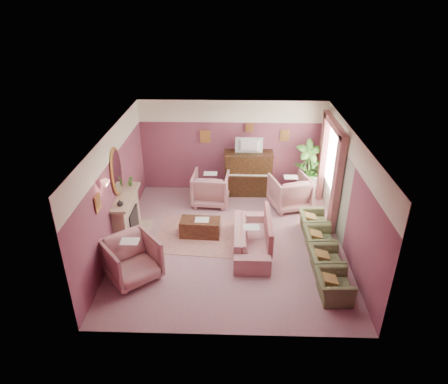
{
  "coord_description": "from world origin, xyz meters",
  "views": [
    {
      "loc": [
        0.1,
        -8.3,
        5.67
      ],
      "look_at": [
        -0.16,
        0.4,
        1.19
      ],
      "focal_mm": 32.0,
      "sensor_mm": 36.0,
      "label": 1
    }
  ],
  "objects_px": {
    "television": "(249,145)",
    "floral_armchair_right": "(290,190)",
    "floral_armchair_front": "(132,257)",
    "floral_armchair_left": "(211,187)",
    "olive_chair_b": "(326,258)",
    "olive_chair_d": "(314,220)",
    "olive_chair_c": "(319,238)",
    "piano": "(248,174)",
    "side_table": "(311,185)",
    "coffee_table": "(200,227)",
    "olive_chair_a": "(334,283)",
    "sofa": "(251,234)"
  },
  "relations": [
    {
      "from": "sofa",
      "to": "piano",
      "type": "bearing_deg",
      "value": 90.17
    },
    {
      "from": "television",
      "to": "olive_chair_d",
      "type": "xyz_separation_m",
      "value": [
        1.64,
        -2.08,
        -1.25
      ]
    },
    {
      "from": "floral_armchair_left",
      "to": "olive_chair_b",
      "type": "height_order",
      "value": "floral_armchair_left"
    },
    {
      "from": "piano",
      "to": "coffee_table",
      "type": "xyz_separation_m",
      "value": [
        -1.26,
        -2.4,
        -0.43
      ]
    },
    {
      "from": "piano",
      "to": "olive_chair_b",
      "type": "distance_m",
      "value": 4.12
    },
    {
      "from": "olive_chair_d",
      "to": "floral_armchair_left",
      "type": "bearing_deg",
      "value": 151.65
    },
    {
      "from": "olive_chair_d",
      "to": "piano",
      "type": "bearing_deg",
      "value": 127.47
    },
    {
      "from": "television",
      "to": "floral_armchair_right",
      "type": "xyz_separation_m",
      "value": [
        1.17,
        -0.78,
        -1.07
      ]
    },
    {
      "from": "coffee_table",
      "to": "olive_chair_d",
      "type": "relative_size",
      "value": 1.24
    },
    {
      "from": "piano",
      "to": "olive_chair_a",
      "type": "bearing_deg",
      "value": -70.4
    },
    {
      "from": "floral_armchair_left",
      "to": "olive_chair_a",
      "type": "xyz_separation_m",
      "value": [
        2.73,
        -3.93,
        -0.18
      ]
    },
    {
      "from": "floral_armchair_left",
      "to": "olive_chair_b",
      "type": "xyz_separation_m",
      "value": [
        2.73,
        -3.11,
        -0.18
      ]
    },
    {
      "from": "floral_armchair_front",
      "to": "olive_chair_a",
      "type": "relative_size",
      "value": 1.32
    },
    {
      "from": "sofa",
      "to": "floral_armchair_right",
      "type": "xyz_separation_m",
      "value": [
        1.16,
        2.14,
        0.1
      ]
    },
    {
      "from": "television",
      "to": "floral_armchair_front",
      "type": "relative_size",
      "value": 0.76
    },
    {
      "from": "olive_chair_b",
      "to": "piano",
      "type": "bearing_deg",
      "value": 113.44
    },
    {
      "from": "olive_chair_b",
      "to": "floral_armchair_right",
      "type": "bearing_deg",
      "value": 99.05
    },
    {
      "from": "floral_armchair_left",
      "to": "floral_armchair_front",
      "type": "distance_m",
      "value": 3.76
    },
    {
      "from": "sofa",
      "to": "olive_chair_d",
      "type": "xyz_separation_m",
      "value": [
        1.63,
        0.83,
        -0.08
      ]
    },
    {
      "from": "piano",
      "to": "television",
      "type": "distance_m",
      "value": 0.95
    },
    {
      "from": "floral_armchair_left",
      "to": "olive_chair_b",
      "type": "bearing_deg",
      "value": -48.74
    },
    {
      "from": "side_table",
      "to": "floral_armchair_left",
      "type": "bearing_deg",
      "value": -169.16
    },
    {
      "from": "floral_armchair_left",
      "to": "olive_chair_c",
      "type": "relative_size",
      "value": 1.32
    },
    {
      "from": "floral_armchair_left",
      "to": "olive_chair_c",
      "type": "bearing_deg",
      "value": -40.02
    },
    {
      "from": "television",
      "to": "floral_armchair_front",
      "type": "xyz_separation_m",
      "value": [
        -2.58,
        -4.06,
        -1.07
      ]
    },
    {
      "from": "side_table",
      "to": "coffee_table",
      "type": "bearing_deg",
      "value": -143.8
    },
    {
      "from": "floral_armchair_front",
      "to": "television",
      "type": "bearing_deg",
      "value": 57.59
    },
    {
      "from": "olive_chair_a",
      "to": "side_table",
      "type": "height_order",
      "value": "side_table"
    },
    {
      "from": "television",
      "to": "olive_chair_a",
      "type": "distance_m",
      "value": 4.99
    },
    {
      "from": "sofa",
      "to": "side_table",
      "type": "height_order",
      "value": "sofa"
    },
    {
      "from": "coffee_table",
      "to": "floral_armchair_right",
      "type": "xyz_separation_m",
      "value": [
        2.43,
        1.57,
        0.3
      ]
    },
    {
      "from": "television",
      "to": "olive_chair_d",
      "type": "height_order",
      "value": "television"
    },
    {
      "from": "sofa",
      "to": "floral_armchair_left",
      "type": "distance_m",
      "value": 2.56
    },
    {
      "from": "olive_chair_d",
      "to": "side_table",
      "type": "distance_m",
      "value": 2.06
    },
    {
      "from": "side_table",
      "to": "sofa",
      "type": "bearing_deg",
      "value": -123.2
    },
    {
      "from": "coffee_table",
      "to": "olive_chair_c",
      "type": "distance_m",
      "value": 2.96
    },
    {
      "from": "floral_armchair_right",
      "to": "side_table",
      "type": "bearing_deg",
      "value": 45.58
    },
    {
      "from": "piano",
      "to": "olive_chair_b",
      "type": "bearing_deg",
      "value": -66.56
    },
    {
      "from": "sofa",
      "to": "olive_chair_c",
      "type": "distance_m",
      "value": 1.63
    },
    {
      "from": "floral_armchair_front",
      "to": "side_table",
      "type": "relative_size",
      "value": 1.51
    },
    {
      "from": "olive_chair_a",
      "to": "side_table",
      "type": "xyz_separation_m",
      "value": [
        0.25,
        4.51,
        0.0
      ]
    },
    {
      "from": "floral_armchair_left",
      "to": "floral_armchair_right",
      "type": "xyz_separation_m",
      "value": [
        2.26,
        -0.17,
        0.0
      ]
    },
    {
      "from": "floral_armchair_right",
      "to": "side_table",
      "type": "xyz_separation_m",
      "value": [
        0.72,
        0.74,
        -0.18
      ]
    },
    {
      "from": "floral_armchair_right",
      "to": "olive_chair_c",
      "type": "distance_m",
      "value": 2.19
    },
    {
      "from": "olive_chair_c",
      "to": "piano",
      "type": "bearing_deg",
      "value": 118.98
    },
    {
      "from": "olive_chair_c",
      "to": "olive_chair_a",
      "type": "bearing_deg",
      "value": -90.0
    },
    {
      "from": "coffee_table",
      "to": "television",
      "type": "bearing_deg",
      "value": 61.69
    },
    {
      "from": "floral_armchair_front",
      "to": "olive_chair_a",
      "type": "distance_m",
      "value": 4.25
    },
    {
      "from": "olive_chair_b",
      "to": "side_table",
      "type": "height_order",
      "value": "side_table"
    },
    {
      "from": "floral_armchair_left",
      "to": "olive_chair_a",
      "type": "height_order",
      "value": "floral_armchair_left"
    }
  ]
}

